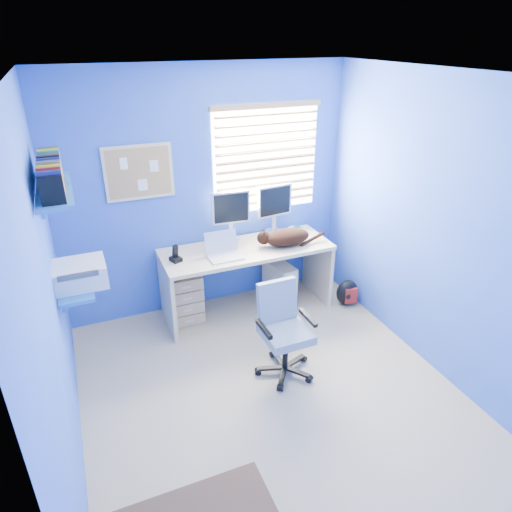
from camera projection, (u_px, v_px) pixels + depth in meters
name	position (u px, v px, depth m)	size (l,w,h in m)	color
floor	(269.00, 391.00, 3.87)	(3.00, 3.20, 0.00)	tan
ceiling	(274.00, 75.00, 2.76)	(3.00, 3.20, 0.00)	white
wall_back	(207.00, 194.00, 4.64)	(3.00, 0.01, 2.50)	blue
wall_front	(422.00, 411.00, 1.99)	(3.00, 0.01, 2.50)	blue
wall_left	(49.00, 301.00, 2.79)	(0.01, 3.20, 2.50)	blue
wall_right	(434.00, 228.00, 3.83)	(0.01, 3.20, 2.50)	blue
desk	(247.00, 279.00, 4.84)	(1.75, 0.65, 0.74)	beige
laptop	(225.00, 247.00, 4.43)	(0.33, 0.26, 0.22)	silver
monitor_left	(230.00, 216.00, 4.74)	(0.40, 0.12, 0.54)	silver
monitor_right	(274.00, 209.00, 4.92)	(0.40, 0.12, 0.54)	silver
phone	(175.00, 253.00, 4.37)	(0.09, 0.11, 0.17)	black
mug	(297.00, 232.00, 4.93)	(0.10, 0.09, 0.10)	#1C765A
cd_spindle	(294.00, 231.00, 4.99)	(0.13, 0.13, 0.07)	silver
cat	(288.00, 237.00, 4.70)	(0.48, 0.25, 0.17)	black
tower_pc	(279.00, 282.00, 5.09)	(0.19, 0.44, 0.45)	beige
drawer_boxes	(184.00, 298.00, 4.70)	(0.35, 0.28, 0.54)	#CBAE85
yellow_book	(275.00, 301.00, 4.92)	(0.03, 0.17, 0.24)	yellow
backpack	(347.00, 292.00, 5.03)	(0.25, 0.19, 0.29)	black
office_chair	(283.00, 341.00, 3.97)	(0.49, 0.49, 0.83)	black
window_blinds	(267.00, 159.00, 4.70)	(1.15, 0.05, 1.10)	white
corkboard	(139.00, 172.00, 4.26)	(0.64, 0.02, 0.52)	beige
wall_shelves	(64.00, 227.00, 3.38)	(0.42, 0.90, 1.05)	#276CB7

